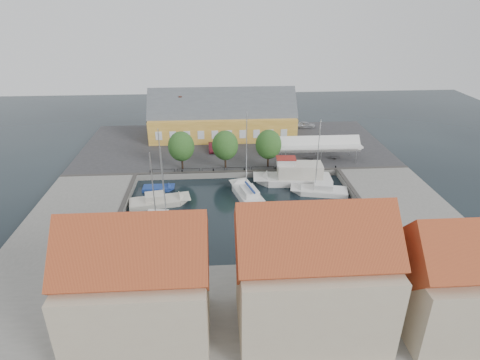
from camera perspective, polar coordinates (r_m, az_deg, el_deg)
The scene contains 20 objects.
ground at distance 55.68m, azimuth 0.40°, elevation -4.02°, with size 140.00×140.00×0.00m, color black.
north_quay at distance 76.36m, azimuth -0.83°, elevation 4.75°, with size 56.00×26.00×1.00m, color #2D2D30.
west_quay at distance 56.67m, azimuth -22.31°, elevation -4.97°, with size 12.00×24.00×1.00m, color slate.
east_quay at distance 59.36m, azimuth 22.29°, elevation -3.57°, with size 12.00×24.00×1.00m, color slate.
south_bank at distance 38.46m, azimuth 2.76°, elevation -18.78°, with size 56.00×14.00×1.00m, color slate.
quay_edge_fittings at distance 59.38m, azimuth 0.10°, elevation -0.89°, with size 56.00×24.72×0.40m.
warehouse at distance 80.12m, azimuth -2.93°, elevation 8.67°, with size 28.56×14.00×9.55m.
tent_canopy at distance 69.46m, azimuth 11.18°, elevation 4.94°, with size 14.00×4.00×2.83m.
quay_trees at distance 64.46m, azimuth -2.13°, elevation 4.94°, with size 18.20×4.20×6.30m.
car_silver at distance 86.75m, azimuth 9.33°, elevation 7.77°, with size 1.61×3.99×1.36m, color #B6B8BE.
car_red at distance 73.00m, azimuth -3.91°, elevation 4.70°, with size 1.45×4.15×1.37m, color #58141E.
center_sailboat at distance 57.92m, azimuth 1.21°, elevation -2.39°, with size 5.25×10.09×13.32m.
trawler at distance 63.15m, azimuth 7.91°, elevation 0.47°, with size 12.54×4.49×5.00m.
east_boat_a at distance 60.76m, azimuth 11.36°, elevation -1.63°, with size 8.74×4.48×11.90m.
west_boat_b at distance 57.77m, azimuth -11.55°, elevation -3.14°, with size 8.88×4.45×11.64m.
west_boat_c at distance 52.97m, azimuth -11.24°, elevation -5.89°, with size 8.49×3.48×11.18m.
west_boat_d at distance 48.88m, azimuth -12.55°, elevation -8.91°, with size 9.73×4.52×12.47m.
launch_sw at distance 47.96m, azimuth -15.65°, elevation -10.29°, with size 4.55×3.35×0.98m.
launch_nw at distance 62.01m, azimuth -11.57°, elevation -1.26°, with size 4.88×1.95×0.88m.
townhouses at distance 33.50m, azimuth 6.77°, elevation -14.63°, with size 36.30×8.50×12.00m.
Camera 1 is at (-3.54, -48.46, 27.19)m, focal length 30.00 mm.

